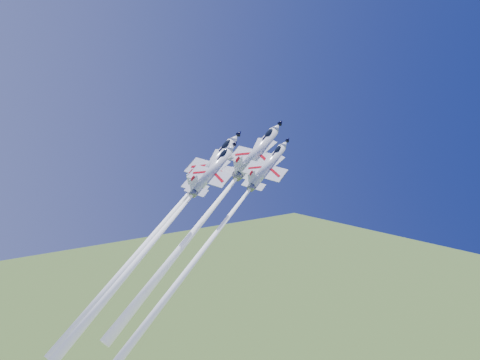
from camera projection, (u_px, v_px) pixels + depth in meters
jet_lead at (209, 212)px, 101.94m from camera, size 41.89×14.28×39.87m
jet_left at (162, 225)px, 102.91m from camera, size 42.77×14.64×40.65m
jet_right at (205, 248)px, 92.13m from camera, size 43.57×14.12×42.17m
jet_slot at (157, 237)px, 91.63m from camera, size 37.98×12.67×36.41m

